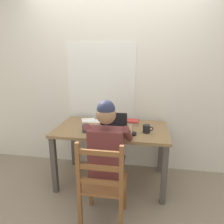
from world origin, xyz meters
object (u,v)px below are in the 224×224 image
Objects in this scene: coffee_mug_spare at (147,129)px; computer_mouse at (134,133)px; seated_person at (108,150)px; laptop at (112,128)px; coffee_mug_dark at (86,128)px; book_stack_main at (131,122)px; desk at (112,135)px; wooden_chair at (103,184)px; coffee_mug_white at (109,120)px.

computer_mouse is at bearing -146.59° from coffee_mug_spare.
laptop is at bearing 91.34° from seated_person.
coffee_mug_dark reaches higher than book_stack_main.
desk is 0.77m from wooden_chair.
coffee_mug_dark is 0.98× the size of coffee_mug_spare.
coffee_mug_spare is at bearing 7.45° from coffee_mug_dark.
desk is at bearing 34.62° from coffee_mug_dark.
seated_person reaches higher than wooden_chair.
coffee_mug_white reaches higher than book_stack_main.
coffee_mug_spare reaches higher than coffee_mug_white.
seated_person is 0.67m from coffee_mug_white.
computer_mouse is at bearing -79.50° from book_stack_main.
coffee_mug_white is at bearing 179.46° from book_stack_main.
desk is 4.21× the size of laptop.
coffee_mug_white is (-0.10, 0.93, 0.35)m from wooden_chair.
coffee_mug_white is 0.28m from book_stack_main.
coffee_mug_dark reaches higher than desk.
desk is at bearing 167.06° from coffee_mug_spare.
wooden_chair is at bearing -89.30° from laptop.
laptop is at bearing 6.07° from coffee_mug_dark.
computer_mouse is (0.25, 0.55, 0.32)m from wooden_chair.
coffee_mug_spare is at bearing 43.05° from seated_person.
coffee_mug_dark is at bearing 120.14° from wooden_chair.
book_stack_main is (0.28, -0.00, -0.02)m from coffee_mug_white.
book_stack_main is (0.18, 0.93, 0.33)m from wooden_chair.
computer_mouse is at bearing 0.08° from coffee_mug_dark.
seated_person is 3.74× the size of laptop.
coffee_mug_spare is at bearing -30.31° from coffee_mug_white.
computer_mouse reaches higher than desk.
computer_mouse is 0.81× the size of coffee_mug_spare.
desk is 0.25m from coffee_mug_white.
coffee_mug_spare is (0.43, -0.10, 0.15)m from desk.
coffee_mug_white is at bearing 60.44° from coffee_mug_dark.
laptop is 0.40m from coffee_mug_spare.
desk is at bearing 95.16° from seated_person.
computer_mouse is 0.83× the size of coffee_mug_dark.
seated_person is 10.27× the size of coffee_mug_dark.
wooden_chair is 0.69m from computer_mouse.
coffee_mug_white is (-0.10, 0.65, 0.12)m from seated_person.
desk is at bearing 146.78° from computer_mouse.
desk is at bearing 102.32° from laptop.
coffee_mug_dark is 0.72m from coffee_mug_spare.
seated_person is 12.35× the size of computer_mouse.
coffee_mug_dark reaches higher than coffee_mug_white.
desk is 1.12× the size of seated_person.
seated_person is at bearing -88.66° from laptop.
laptop is 2.75× the size of coffee_mug_dark.
laptop is (-0.01, 0.30, 0.13)m from seated_person.
laptop reaches higher than book_stack_main.
seated_person is 5.70× the size of book_stack_main.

